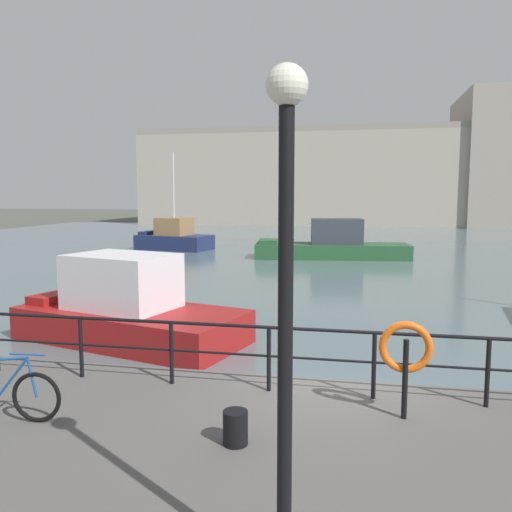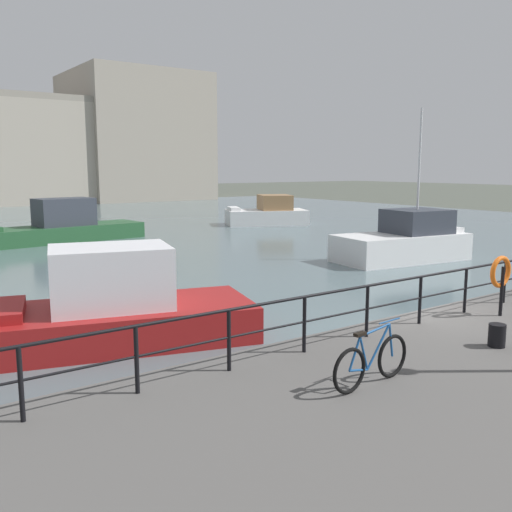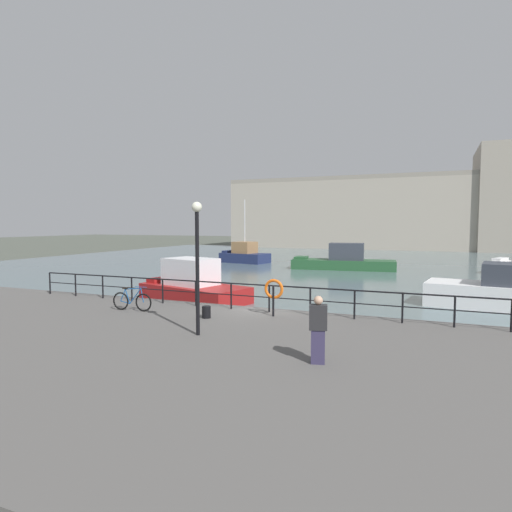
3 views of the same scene
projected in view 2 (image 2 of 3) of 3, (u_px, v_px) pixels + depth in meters
ground_plane at (419, 344)px, 13.63m from camera, size 240.00×240.00×0.00m
water_basin at (56, 231)px, 37.91m from camera, size 80.00×60.00×0.01m
harbor_building at (24, 148)px, 67.29m from camera, size 57.17×15.99×16.35m
moored_red_daysailer at (60, 227)px, 32.27m from camera, size 9.79×3.80×2.48m
moored_small_launch at (268, 213)px, 41.89m from camera, size 6.58×5.14×2.21m
moored_harbor_tender at (118, 308)px, 13.65m from camera, size 6.77×4.38×2.37m
moored_white_yacht at (405, 241)px, 25.72m from camera, size 6.47×3.60×6.88m
quay_railing at (466, 282)px, 13.15m from camera, size 23.22×0.07×1.08m
parked_bicycle at (372, 361)px, 8.77m from camera, size 1.77×0.19×0.98m
mooring_bollard at (497, 335)px, 10.70m from camera, size 0.32×0.32×0.44m
life_ring_stand at (501, 274)px, 12.86m from camera, size 0.75×0.16×1.40m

